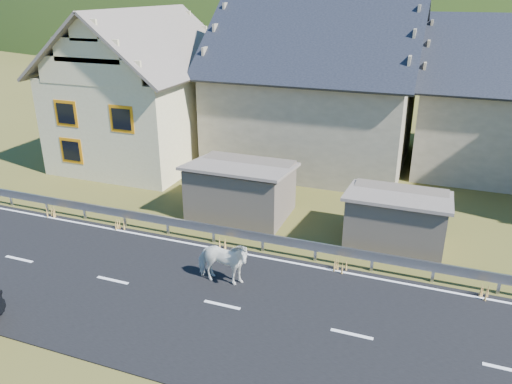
% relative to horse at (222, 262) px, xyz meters
% --- Properties ---
extents(ground, '(160.00, 160.00, 0.00)m').
position_rel_horse_xyz_m(ground, '(0.48, -1.15, -0.83)').
color(ground, '#3C3E17').
rests_on(ground, ground).
extents(road, '(60.00, 7.00, 0.04)m').
position_rel_horse_xyz_m(road, '(0.48, -1.15, -0.81)').
color(road, black).
rests_on(road, ground).
extents(lane_markings, '(60.00, 6.60, 0.01)m').
position_rel_horse_xyz_m(lane_markings, '(0.48, -1.15, -0.78)').
color(lane_markings, silver).
rests_on(lane_markings, road).
extents(guardrail, '(28.10, 0.09, 0.75)m').
position_rel_horse_xyz_m(guardrail, '(0.48, 2.53, -0.27)').
color(guardrail, '#93969B').
rests_on(guardrail, ground).
extents(shed_left, '(4.30, 3.30, 2.40)m').
position_rel_horse_xyz_m(shed_left, '(-1.52, 5.35, 0.27)').
color(shed_left, brown).
rests_on(shed_left, ground).
extents(shed_right, '(3.80, 2.90, 2.20)m').
position_rel_horse_xyz_m(shed_right, '(4.98, 4.85, 0.17)').
color(shed_right, brown).
rests_on(shed_right, ground).
extents(house_cream, '(7.80, 9.80, 8.30)m').
position_rel_horse_xyz_m(house_cream, '(-9.52, 10.85, 3.53)').
color(house_cream, beige).
rests_on(house_cream, ground).
extents(house_stone_a, '(10.80, 9.80, 8.90)m').
position_rel_horse_xyz_m(house_stone_a, '(-0.52, 13.85, 3.80)').
color(house_stone_a, gray).
rests_on(house_stone_a, ground).
extents(mountain, '(440.00, 280.00, 260.00)m').
position_rel_horse_xyz_m(mountain, '(5.48, 178.85, -20.83)').
color(mountain, '#243E12').
rests_on(mountain, ground).
extents(conifer_patch, '(76.00, 50.00, 28.00)m').
position_rel_horse_xyz_m(conifer_patch, '(-54.52, 108.85, 5.17)').
color(conifer_patch, black).
rests_on(conifer_patch, ground).
extents(horse, '(0.96, 1.92, 1.58)m').
position_rel_horse_xyz_m(horse, '(0.00, 0.00, 0.00)').
color(horse, silver).
rests_on(horse, road).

